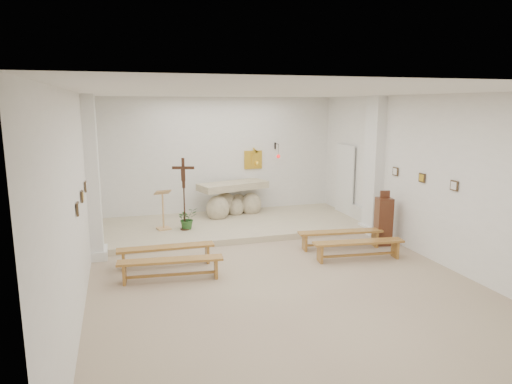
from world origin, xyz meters
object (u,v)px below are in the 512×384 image
object	(u,v)px
lectern	(163,209)
crucifix_stand	(184,189)
donation_pedestal	(383,221)
altar	(232,201)
bench_left_front	(166,251)
bench_right_second	(358,246)
bench_left_second	(171,264)
bench_right_front	(340,235)

from	to	relation	value
lectern	crucifix_stand	bearing A→B (deg)	-31.76
lectern	donation_pedestal	bearing A→B (deg)	-37.09
donation_pedestal	altar	bearing A→B (deg)	141.82
lectern	bench_left_front	size ratio (longest dim) A/B	0.54
altar	bench_right_second	bearing A→B (deg)	-83.43
donation_pedestal	bench_left_second	size ratio (longest dim) A/B	0.65
donation_pedestal	bench_right_second	bearing A→B (deg)	-132.21
bench_right_front	bench_left_second	xyz separation A→B (m)	(-3.98, -0.83, 0.00)
crucifix_stand	donation_pedestal	size ratio (longest dim) A/B	1.40
altar	lectern	size ratio (longest dim) A/B	1.99
altar	bench_left_front	world-z (taller)	altar
donation_pedestal	bench_right_front	xyz separation A→B (m)	(-1.11, 0.02, -0.26)
crucifix_stand	bench_right_second	distance (m)	4.51
lectern	bench_right_second	xyz separation A→B (m)	(3.81, -3.13, -0.36)
crucifix_stand	bench_left_second	distance (m)	3.16
donation_pedestal	bench_left_second	distance (m)	5.16
altar	donation_pedestal	size ratio (longest dim) A/B	1.63
bench_right_front	bench_left_second	world-z (taller)	same
donation_pedestal	bench_left_front	bearing A→B (deg)	-168.55
altar	bench_left_second	bearing A→B (deg)	-134.25
crucifix_stand	bench_left_second	world-z (taller)	crucifix_stand
lectern	bench_right_front	size ratio (longest dim) A/B	0.53
donation_pedestal	bench_right_second	world-z (taller)	donation_pedestal
altar	bench_left_front	bearing A→B (deg)	-139.83
lectern	bench_left_second	size ratio (longest dim) A/B	0.53
donation_pedestal	bench_left_second	xyz separation A→B (m)	(-5.09, -0.81, -0.26)
crucifix_stand	bench_right_second	size ratio (longest dim) A/B	0.92
altar	crucifix_stand	bearing A→B (deg)	-157.60
crucifix_stand	bench_left_front	size ratio (longest dim) A/B	0.93
altar	bench_left_front	xyz separation A→B (m)	(-2.25, -3.35, -0.23)
donation_pedestal	lectern	bearing A→B (deg)	166.35
altar	bench_left_front	distance (m)	4.04
bench_right_second	bench_left_second	bearing A→B (deg)	-173.15
crucifix_stand	bench_left_second	bearing A→B (deg)	-84.80
altar	bench_right_front	bearing A→B (deg)	-78.60
bench_left_second	lectern	bearing A→B (deg)	93.02
bench_left_front	bench_right_second	bearing A→B (deg)	-10.27
donation_pedestal	bench_right_second	size ratio (longest dim) A/B	0.65
lectern	crucifix_stand	xyz separation A→B (m)	(0.51, -0.19, 0.53)
crucifix_stand	altar	bearing A→B (deg)	56.79
lectern	bench_left_front	world-z (taller)	lectern
bench_left_second	donation_pedestal	bearing A→B (deg)	15.29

